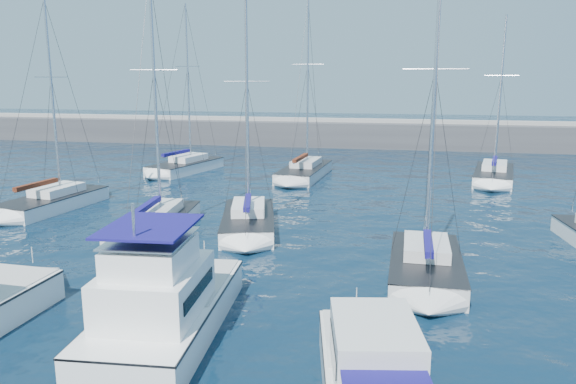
% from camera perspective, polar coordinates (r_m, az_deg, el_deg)
% --- Properties ---
extents(ground, '(220.00, 220.00, 0.00)m').
position_cam_1_polar(ground, '(22.13, -8.33, -12.35)').
color(ground, black).
rests_on(ground, ground).
extents(breakwater, '(160.00, 6.00, 4.45)m').
position_cam_1_polar(breakwater, '(71.74, 5.52, 5.55)').
color(breakwater, '#424244').
rests_on(breakwater, ground).
extents(motor_yacht_stbd_inner, '(4.17, 9.11, 4.69)m').
position_cam_1_polar(motor_yacht_stbd_inner, '(20.39, -12.55, -11.24)').
color(motor_yacht_stbd_inner, white).
rests_on(motor_yacht_stbd_inner, ground).
extents(motor_yacht_stbd_outer, '(3.72, 7.19, 3.20)m').
position_cam_1_polar(motor_yacht_stbd_outer, '(16.36, 8.38, -17.97)').
color(motor_yacht_stbd_outer, silver).
rests_on(motor_yacht_stbd_outer, ground).
extents(sailboat_mid_a, '(4.25, 8.41, 14.08)m').
position_cam_1_polar(sailboat_mid_a, '(41.26, -22.74, -0.91)').
color(sailboat_mid_a, white).
rests_on(sailboat_mid_a, ground).
extents(sailboat_mid_b, '(3.94, 8.97, 14.78)m').
position_cam_1_polar(sailboat_mid_b, '(33.31, -13.19, -3.20)').
color(sailboat_mid_b, silver).
rests_on(sailboat_mid_b, ground).
extents(sailboat_mid_c, '(4.70, 8.37, 13.71)m').
position_cam_1_polar(sailboat_mid_c, '(33.20, -4.04, -2.96)').
color(sailboat_mid_c, white).
rests_on(sailboat_mid_c, ground).
extents(sailboat_mid_d, '(3.30, 7.70, 14.78)m').
position_cam_1_polar(sailboat_mid_d, '(26.47, 13.82, -7.21)').
color(sailboat_mid_d, silver).
rests_on(sailboat_mid_d, ground).
extents(sailboat_back_a, '(5.22, 8.75, 15.49)m').
position_cam_1_polar(sailboat_back_a, '(53.31, -10.33, 2.61)').
color(sailboat_back_a, white).
rests_on(sailboat_back_a, ground).
extents(sailboat_back_b, '(3.92, 9.34, 15.70)m').
position_cam_1_polar(sailboat_back_b, '(49.73, 1.70, 2.11)').
color(sailboat_back_b, silver).
rests_on(sailboat_back_b, ground).
extents(sailboat_back_c, '(4.60, 9.20, 14.13)m').
position_cam_1_polar(sailboat_back_c, '(51.25, 20.18, 1.66)').
color(sailboat_back_c, white).
rests_on(sailboat_back_c, ground).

